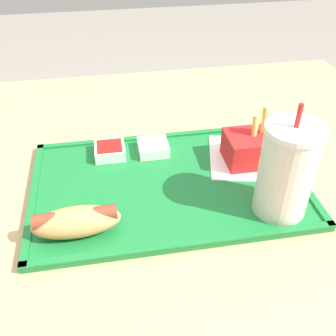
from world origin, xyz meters
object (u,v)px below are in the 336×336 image
object	(u,v)px
fries_carton	(251,148)
sauce_cup_mayo	(153,147)
hot_dog_far	(76,221)
sauce_cup_ketchup	(110,150)
soda_cup	(286,170)

from	to	relation	value
fries_carton	sauce_cup_mayo	xyz separation A→B (m)	(0.17, -0.06, -0.02)
hot_dog_far	sauce_cup_ketchup	bearing A→B (deg)	-106.59
hot_dog_far	fries_carton	bearing A→B (deg)	-157.09
soda_cup	sauce_cup_mayo	distance (m)	0.26
soda_cup	sauce_cup_ketchup	distance (m)	0.33
fries_carton	hot_dog_far	bearing A→B (deg)	22.91
sauce_cup_mayo	sauce_cup_ketchup	distance (m)	0.08
hot_dog_far	soda_cup	bearing A→B (deg)	-179.80
fries_carton	sauce_cup_ketchup	distance (m)	0.26
hot_dog_far	sauce_cup_ketchup	xyz separation A→B (m)	(-0.06, -0.19, -0.01)
sauce_cup_ketchup	sauce_cup_mayo	bearing A→B (deg)	177.83
soda_cup	sauce_cup_ketchup	world-z (taller)	soda_cup
hot_dog_far	fries_carton	size ratio (longest dim) A/B	1.17
soda_cup	hot_dog_far	world-z (taller)	soda_cup
sauce_cup_ketchup	soda_cup	bearing A→B (deg)	142.78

